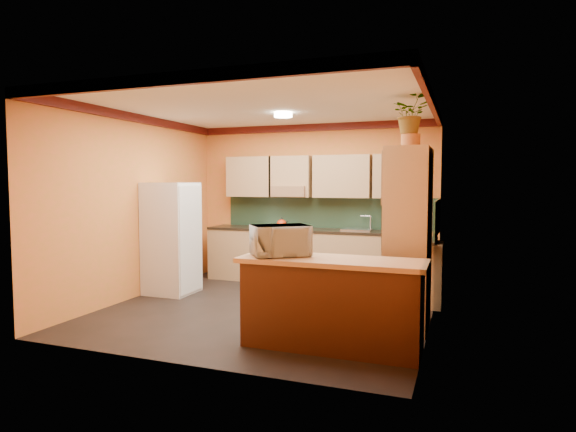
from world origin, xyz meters
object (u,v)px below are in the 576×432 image
Objects in this scene: base_cabinets_back at (312,257)px; pantry at (408,238)px; fridge at (171,238)px; breakfast_bar at (331,306)px; stove at (277,255)px; microwave at (280,240)px.

base_cabinets_back is 1.74× the size of pantry.
base_cabinets_back is 2.34m from fridge.
fridge is (-1.81, -1.42, 0.41)m from base_cabinets_back.
pantry is 1.37m from breakfast_bar.
breakfast_bar is (1.77, -2.99, -0.02)m from stove.
fridge reaches higher than microwave.
pantry is at bearing 58.00° from breakfast_bar.
stove reaches higher than breakfast_bar.
pantry is (1.79, -1.95, 0.61)m from base_cabinets_back.
breakfast_bar is at bearing -69.07° from base_cabinets_back.
breakfast_bar is at bearing -27.90° from fridge.
fridge reaches higher than stove.
stove is 1.56× the size of microwave.
fridge is 2.91× the size of microwave.
fridge is 3.64m from pantry.
base_cabinets_back is at bearing 38.21° from fridge.
fridge is at bearing 171.70° from pantry.
breakfast_bar is (-0.65, -1.04, -0.61)m from pantry.
fridge is (-1.18, -1.42, 0.39)m from stove.
breakfast_bar is at bearing -37.81° from microwave.
stove is 0.54× the size of fridge.
microwave is at bearing 180.00° from breakfast_bar.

